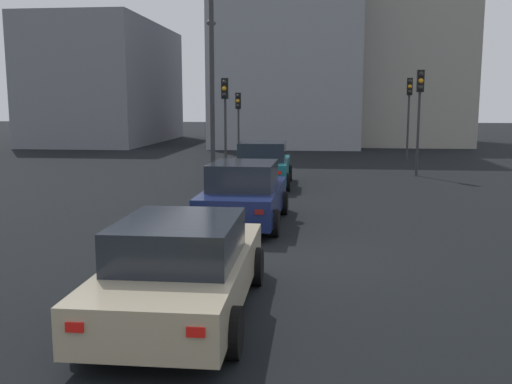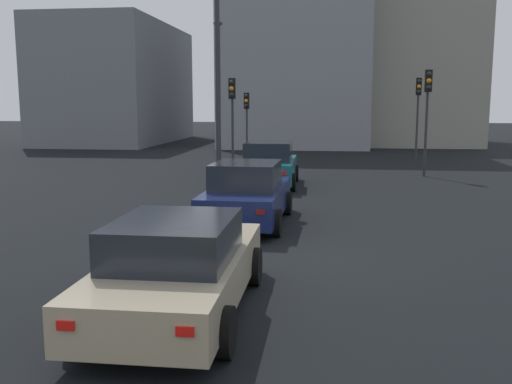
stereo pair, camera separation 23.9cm
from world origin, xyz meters
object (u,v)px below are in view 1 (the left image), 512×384
car_beige_right_third (182,267)px  traffic_light_far_left (420,101)px  car_teal_right_lead (263,165)px  car_navy_right_second (244,194)px  traffic_light_far_right (225,105)px  street_lamp_kerbside (212,85)px  traffic_light_near_right (238,111)px  traffic_light_near_left (409,102)px  street_lamp_far (212,55)px

car_beige_right_third → traffic_light_far_left: traffic_light_far_left is taller
traffic_light_far_left → car_teal_right_lead: bearing=-60.5°
car_teal_right_lead → car_beige_right_third: bearing=179.2°
car_teal_right_lead → traffic_light_far_left: bearing=-61.4°
car_navy_right_second → traffic_light_far_right: size_ratio=1.07×
street_lamp_kerbside → traffic_light_near_right: bearing=1.3°
car_teal_right_lead → traffic_light_far_right: 5.15m
car_beige_right_third → traffic_light_far_left: size_ratio=1.05×
car_navy_right_second → traffic_light_near_left: size_ratio=1.02×
traffic_light_near_right → street_lamp_far: (-12.60, -0.81, 2.05)m
traffic_light_near_right → traffic_light_far_left: bearing=53.6°
traffic_light_near_left → traffic_light_far_right: (-5.99, 8.86, -0.15)m
traffic_light_near_left → street_lamp_kerbside: 12.32m
traffic_light_near_left → traffic_light_far_right: bearing=-52.2°
car_navy_right_second → traffic_light_near_left: (17.00, -6.64, 2.35)m
street_lamp_kerbside → traffic_light_far_left: bearing=-78.4°
traffic_light_far_right → street_lamp_far: (-5.72, -0.47, 1.70)m
traffic_light_far_left → street_lamp_far: size_ratio=0.55×
car_teal_right_lead → car_beige_right_third: 13.17m
street_lamp_kerbside → traffic_light_near_left: bearing=-47.0°
traffic_light_near_left → car_teal_right_lead: bearing=-30.0°
street_lamp_far → traffic_light_far_left: bearing=-57.0°
traffic_light_far_left → traffic_light_far_right: size_ratio=1.07×
car_beige_right_third → traffic_light_far_left: 17.94m
car_navy_right_second → street_lamp_kerbside: (8.61, 2.36, 3.00)m
car_beige_right_third → street_lamp_kerbside: size_ratio=0.74×
car_navy_right_second → traffic_light_far_left: 12.19m
traffic_light_far_left → street_lamp_kerbside: size_ratio=0.70×
traffic_light_near_right → street_lamp_kerbside: 9.34m
traffic_light_near_left → traffic_light_far_left: (-6.67, 0.61, 0.03)m
car_teal_right_lead → traffic_light_far_right: traffic_light_far_right is taller
car_beige_right_third → traffic_light_far_right: 17.63m
car_navy_right_second → car_beige_right_third: bearing=-179.7°
traffic_light_far_left → traffic_light_near_right: bearing=-131.5°
car_navy_right_second → street_lamp_kerbside: size_ratio=0.71×
car_teal_right_lead → traffic_light_near_left: 12.46m
traffic_light_near_left → street_lamp_kerbside: bearing=-43.3°
traffic_light_near_right → street_lamp_kerbside: (-9.27, -0.20, 1.15)m
car_beige_right_third → traffic_light_near_left: size_ratio=1.06×
traffic_light_near_left → street_lamp_far: (-11.71, 8.39, 1.55)m
traffic_light_near_right → traffic_light_far_left: (-7.55, -8.59, 0.54)m
car_beige_right_third → car_teal_right_lead: bearing=0.1°
traffic_light_far_left → car_beige_right_third: bearing=-20.3°
car_navy_right_second → street_lamp_far: street_lamp_far is taller
street_lamp_far → car_beige_right_third: bearing=-172.0°
traffic_light_near_right → traffic_light_far_left: traffic_light_far_left is taller
traffic_light_near_left → street_lamp_far: 14.49m
car_beige_right_third → traffic_light_near_left: traffic_light_near_left is taller
street_lamp_kerbside → car_teal_right_lead: bearing=-129.2°
car_beige_right_third → traffic_light_near_left: (23.35, -6.75, 2.41)m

